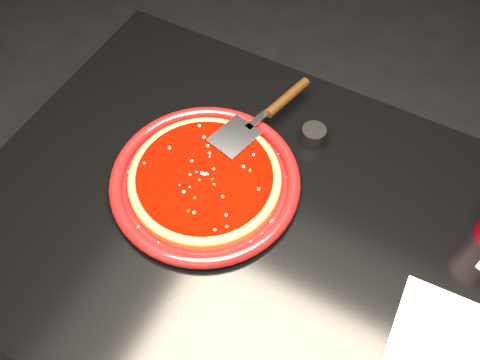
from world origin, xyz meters
The scene contains 11 objects.
floor centered at (0.00, 0.00, -0.01)m, with size 4.00×4.00×0.01m, color black.
table centered at (0.00, 0.00, 0.38)m, with size 1.20×0.80×0.75m, color black.
plate centered at (-0.19, 0.03, 0.76)m, with size 0.37×0.37×0.03m, color maroon.
pizza_crust centered at (-0.19, 0.03, 0.77)m, with size 0.29×0.29×0.01m, color brown.
pizza_crust_rim centered at (-0.19, 0.03, 0.78)m, with size 0.29×0.29×0.02m, color brown.
pizza_sauce centered at (-0.19, 0.03, 0.78)m, with size 0.26×0.26×0.01m, color #6C0700.
parmesan_dusting centered at (-0.19, 0.03, 0.79)m, with size 0.25×0.25×0.01m, color beige, non-canonical shape.
basil_flecks centered at (-0.19, 0.03, 0.79)m, with size 0.23×0.23×0.00m, color black, non-canonical shape.
pizza_server centered at (-0.15, 0.21, 0.80)m, with size 0.08×0.30×0.02m, color silver, non-canonical shape.
napkin_a centered at (0.31, -0.04, 0.75)m, with size 0.17×0.17×0.00m, color white.
ramekin centered at (-0.05, 0.23, 0.77)m, with size 0.05×0.05×0.04m, color black.
Camera 1 is at (0.14, -0.43, 1.62)m, focal length 40.00 mm.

